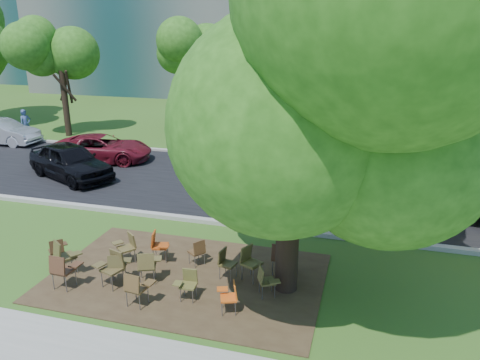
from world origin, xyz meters
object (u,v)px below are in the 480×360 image
(chair_1, at_px, (64,254))
(chair_15, at_px, (226,261))
(black_car, at_px, (70,161))
(school_bus, at_px, (452,167))
(chair_6, at_px, (230,294))
(main_tree, at_px, (293,84))
(chair_5, at_px, (188,282))
(chair_8, at_px, (57,249))
(bg_car_silver, at_px, (2,132))
(chair_7, at_px, (266,279))
(pedestrian_a, at_px, (26,125))
(bg_car_red, at_px, (101,148))
(chair_4, at_px, (136,286))
(chair_2, at_px, (118,265))
(chair_12, at_px, (250,260))
(chair_14, at_px, (198,250))
(chair_13, at_px, (282,256))
(chair_10, at_px, (158,244))
(chair_3, at_px, (113,265))
(chair_9, at_px, (127,245))
(chair_11, at_px, (148,264))
(chair_0, at_px, (62,268))

(chair_1, bearing_deg, chair_15, 47.37)
(chair_1, xyz_separation_m, black_car, (-4.75, 7.13, 0.17))
(school_bus, xyz_separation_m, chair_6, (-5.50, -7.69, -1.22))
(main_tree, relative_size, chair_5, 11.24)
(school_bus, bearing_deg, main_tree, -117.37)
(chair_5, relative_size, chair_8, 0.99)
(school_bus, bearing_deg, bg_car_silver, 177.24)
(chair_7, bearing_deg, pedestrian_a, -152.86)
(bg_car_red, bearing_deg, chair_4, -157.95)
(chair_2, relative_size, pedestrian_a, 0.48)
(chair_12, bearing_deg, chair_4, -25.34)
(chair_6, bearing_deg, pedestrian_a, 30.62)
(chair_4, relative_size, chair_7, 1.14)
(main_tree, distance_m, chair_14, 5.25)
(black_car, bearing_deg, bg_car_red, 28.46)
(chair_7, bearing_deg, chair_13, 144.21)
(chair_4, distance_m, chair_10, 2.23)
(chair_10, xyz_separation_m, chair_15, (2.08, -0.40, -0.04))
(chair_5, bearing_deg, chair_14, -81.83)
(chair_2, xyz_separation_m, chair_14, (1.62, 1.42, -0.04))
(chair_6, distance_m, chair_7, 1.05)
(main_tree, relative_size, chair_14, 11.20)
(main_tree, distance_m, chair_3, 6.21)
(chair_6, height_order, chair_7, chair_7)
(chair_9, xyz_separation_m, pedestrian_a, (-12.84, 11.66, 0.33))
(chair_9, bearing_deg, chair_8, 58.60)
(main_tree, relative_size, chair_2, 10.35)
(school_bus, distance_m, chair_11, 10.62)
(chair_9, height_order, bg_car_red, bg_car_red)
(chair_12, xyz_separation_m, bg_car_silver, (-16.79, 10.32, 0.12))
(bg_car_silver, bearing_deg, chair_15, -123.87)
(chair_2, height_order, chair_7, chair_2)
(chair_15, distance_m, pedestrian_a, 19.64)
(chair_0, xyz_separation_m, chair_12, (4.29, 1.71, -0.03))
(chair_1, distance_m, bg_car_red, 10.95)
(main_tree, height_order, chair_6, main_tree)
(chair_2, bearing_deg, chair_5, -25.38)
(chair_1, relative_size, chair_4, 1.08)
(main_tree, xyz_separation_m, chair_6, (-1.03, -1.34, -4.58))
(chair_4, bearing_deg, main_tree, 35.50)
(chair_4, relative_size, bg_car_silver, 0.21)
(chair_13, bearing_deg, chair_9, -170.82)
(main_tree, distance_m, chair_1, 7.29)
(chair_7, height_order, bg_car_red, bg_car_red)
(chair_1, height_order, chair_12, chair_1)
(chair_8, height_order, black_car, black_car)
(chair_2, bearing_deg, school_bus, 20.43)
(chair_11, distance_m, chair_13, 3.43)
(main_tree, relative_size, chair_4, 9.66)
(chair_4, height_order, chair_5, chair_4)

